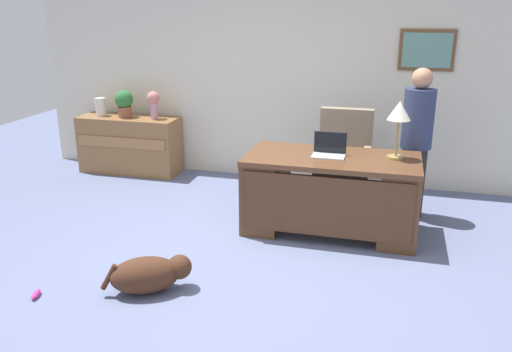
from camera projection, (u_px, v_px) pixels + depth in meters
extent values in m
plane|color=slate|center=(234.00, 265.00, 4.66)|extent=(12.00, 12.00, 0.00)
cube|color=beige|center=(294.00, 75.00, 6.62)|extent=(7.00, 0.12, 2.70)
cube|color=brown|center=(427.00, 50.00, 6.05)|extent=(0.63, 0.03, 0.47)
cube|color=slate|center=(427.00, 50.00, 6.03)|extent=(0.55, 0.01, 0.39)
cube|color=brown|center=(332.00, 159.00, 5.14)|extent=(1.70, 0.84, 0.05)
cube|color=brown|center=(266.00, 191.00, 5.43)|extent=(0.36, 0.78, 0.74)
cube|color=brown|center=(399.00, 203.00, 5.10)|extent=(0.36, 0.78, 0.74)
cube|color=#4E2F1C|center=(325.00, 207.00, 4.89)|extent=(1.60, 0.04, 0.59)
cube|color=olive|center=(130.00, 145.00, 7.14)|extent=(1.36, 0.48, 0.76)
cube|color=#A16F40|center=(121.00, 143.00, 6.89)|extent=(1.26, 0.02, 0.14)
cube|color=gray|center=(342.00, 174.00, 5.96)|extent=(0.60, 0.58, 0.18)
cylinder|color=black|center=(341.00, 193.00, 6.03)|extent=(0.10, 0.10, 0.28)
cylinder|color=black|center=(341.00, 202.00, 6.07)|extent=(0.52, 0.52, 0.05)
cube|color=gray|center=(346.00, 135.00, 6.05)|extent=(0.60, 0.12, 0.62)
cube|color=gray|center=(320.00, 155.00, 5.96)|extent=(0.08, 0.50, 0.22)
cube|color=gray|center=(366.00, 159.00, 5.83)|extent=(0.08, 0.50, 0.22)
cylinder|color=#262323|center=(412.00, 182.00, 5.64)|extent=(0.26, 0.26, 0.77)
cylinder|color=navy|center=(418.00, 119.00, 5.43)|extent=(0.32, 0.32, 0.62)
sphere|color=tan|center=(422.00, 78.00, 5.30)|extent=(0.21, 0.21, 0.21)
ellipsoid|color=#472819|center=(145.00, 275.00, 4.18)|extent=(0.63, 0.53, 0.30)
sphere|color=#472819|center=(180.00, 267.00, 4.23)|extent=(0.20, 0.20, 0.20)
cylinder|color=#472819|center=(109.00, 277.00, 4.11)|extent=(0.15, 0.11, 0.21)
cube|color=#B2B5BA|center=(328.00, 156.00, 5.12)|extent=(0.32, 0.22, 0.01)
cube|color=black|center=(330.00, 142.00, 5.18)|extent=(0.32, 0.01, 0.21)
cylinder|color=#9E8447|center=(395.00, 157.00, 5.06)|extent=(0.16, 0.16, 0.02)
cylinder|color=#9E8447|center=(397.00, 138.00, 5.00)|extent=(0.02, 0.02, 0.36)
cone|color=silver|center=(399.00, 110.00, 4.92)|extent=(0.22, 0.22, 0.18)
cylinder|color=#BC8BA0|center=(154.00, 111.00, 6.89)|extent=(0.10, 0.10, 0.21)
sphere|color=#CC7672|center=(153.00, 98.00, 6.84)|extent=(0.17, 0.17, 0.17)
cylinder|color=silver|center=(101.00, 107.00, 7.08)|extent=(0.14, 0.14, 0.24)
cylinder|color=brown|center=(125.00, 112.00, 7.01)|extent=(0.18, 0.18, 0.14)
sphere|color=#2B6F33|center=(124.00, 99.00, 6.96)|extent=(0.24, 0.24, 0.24)
ellipsoid|color=#D8338C|center=(36.00, 294.00, 4.14)|extent=(0.09, 0.15, 0.05)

